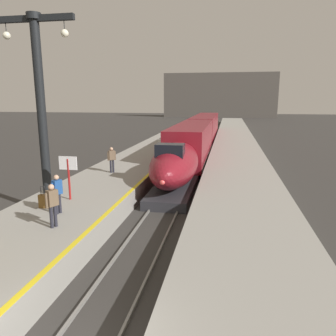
{
  "coord_description": "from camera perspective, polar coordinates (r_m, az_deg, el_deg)",
  "views": [
    {
      "loc": [
        3.2,
        -5.11,
        5.83
      ],
      "look_at": [
        -0.25,
        13.37,
        1.8
      ],
      "focal_mm": 34.5,
      "sensor_mm": 36.0,
      "label": 1
    }
  ],
  "objects": [
    {
      "name": "passenger_mid_platform",
      "position": [
        21.56,
        -9.92,
        1.79
      ],
      "size": [
        0.46,
        0.41,
        1.69
      ],
      "color": "#23232D",
      "rests_on": "platform_left"
    },
    {
      "name": "rail_main_left",
      "position": [
        33.35,
        3.62,
        2.11
      ],
      "size": [
        0.08,
        110.0,
        0.12
      ],
      "primitive_type": "cube",
      "color": "slate",
      "rests_on": "ground"
    },
    {
      "name": "platform_left_safety_stripe",
      "position": [
        30.65,
        1.12,
        3.13
      ],
      "size": [
        0.2,
        107.8,
        0.01
      ],
      "primitive_type": "cube",
      "color": "yellow",
      "rests_on": "platform_left"
    },
    {
      "name": "rail_main_right",
      "position": [
        33.21,
        6.19,
        2.02
      ],
      "size": [
        0.08,
        110.0,
        0.12
      ],
      "primitive_type": "cube",
      "color": "slate",
      "rests_on": "ground"
    },
    {
      "name": "passenger_far_waiting",
      "position": [
        12.91,
        -19.77,
        -5.72
      ],
      "size": [
        0.36,
        0.53,
        1.69
      ],
      "color": "#23232D",
      "rests_on": "platform_left"
    },
    {
      "name": "departure_info_board",
      "position": [
        16.09,
        -17.19,
        -0.19
      ],
      "size": [
        0.9,
        0.1,
        2.12
      ],
      "color": "maroon",
      "rests_on": "platform_left"
    },
    {
      "name": "passenger_near_edge",
      "position": [
        14.37,
        -18.98,
        -3.87
      ],
      "size": [
        0.33,
        0.54,
        1.69
      ],
      "color": "#23232D",
      "rests_on": "platform_left"
    },
    {
      "name": "rolling_suitcase",
      "position": [
        15.55,
        -21.13,
        -5.46
      ],
      "size": [
        0.4,
        0.22,
        0.98
      ],
      "color": "brown",
      "rests_on": "platform_left"
    },
    {
      "name": "platform_left",
      "position": [
        31.19,
        -3.03,
        2.29
      ],
      "size": [
        4.8,
        110.0,
        1.05
      ],
      "primitive_type": "cube",
      "color": "gray",
      "rests_on": "ground"
    },
    {
      "name": "platform_right",
      "position": [
        30.34,
        12.02,
        1.76
      ],
      "size": [
        4.8,
        110.0,
        1.05
      ],
      "primitive_type": "cube",
      "color": "gray",
      "rests_on": "ground"
    },
    {
      "name": "highspeed_train_main",
      "position": [
        35.0,
        5.29,
        5.63
      ],
      "size": [
        2.92,
        39.27,
        3.6
      ],
      "color": "maroon",
      "rests_on": "ground"
    },
    {
      "name": "station_column_mid",
      "position": [
        17.29,
        -21.75,
        12.88
      ],
      "size": [
        4.0,
        0.68,
        8.7
      ],
      "color": "black",
      "rests_on": "platform_left"
    },
    {
      "name": "terminus_back_wall",
      "position": [
        107.17,
        9.08,
        12.58
      ],
      "size": [
        36.0,
        2.0,
        14.0
      ],
      "primitive_type": "cube",
      "color": "#4C4742",
      "rests_on": "ground"
    }
  ]
}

